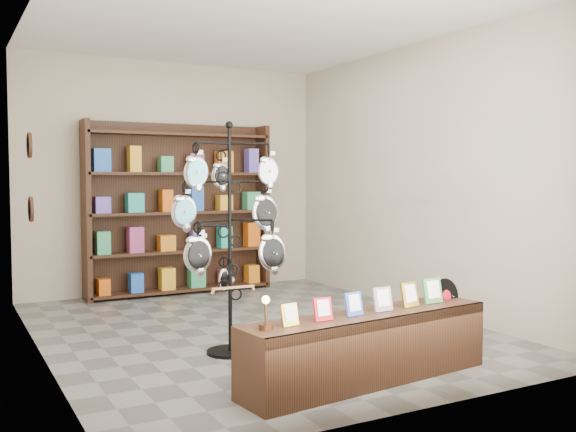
# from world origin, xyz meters

# --- Properties ---
(ground) EXTENTS (5.00, 5.00, 0.00)m
(ground) POSITION_xyz_m (0.00, 0.00, 0.00)
(ground) COLOR slate
(ground) RESTS_ON ground
(room_envelope) EXTENTS (5.00, 5.00, 5.00)m
(room_envelope) POSITION_xyz_m (0.00, 0.00, 1.85)
(room_envelope) COLOR beige
(room_envelope) RESTS_ON ground
(display_tree) EXTENTS (1.01, 0.93, 1.97)m
(display_tree) POSITION_xyz_m (-0.58, -0.69, 1.14)
(display_tree) COLOR black
(display_tree) RESTS_ON ground
(front_shelf) EXTENTS (2.10, 0.65, 0.73)m
(front_shelf) POSITION_xyz_m (0.01, -1.87, 0.26)
(front_shelf) COLOR black
(front_shelf) RESTS_ON ground
(back_shelving) EXTENTS (2.42, 0.36, 2.20)m
(back_shelving) POSITION_xyz_m (0.00, 2.30, 1.03)
(back_shelving) COLOR black
(back_shelving) RESTS_ON ground
(wall_clocks) EXTENTS (0.03, 0.24, 0.84)m
(wall_clocks) POSITION_xyz_m (-1.97, 0.80, 1.50)
(wall_clocks) COLOR black
(wall_clocks) RESTS_ON ground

